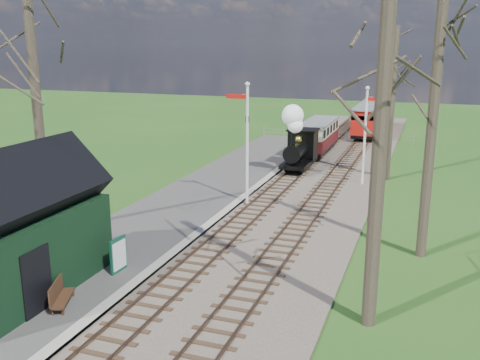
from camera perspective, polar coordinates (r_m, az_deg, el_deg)
The scene contains 18 objects.
distant_hills at distance 77.15m, azimuth 14.02°, elevation -4.39°, with size 114.40×48.00×22.02m.
ballast_bed at distance 32.27m, azimuth 7.60°, elevation -0.03°, with size 8.00×60.00×0.10m, color brown.
track_near at distance 32.54m, azimuth 5.37°, elevation 0.24°, with size 1.60×60.00×0.15m.
track_far at distance 32.02m, azimuth 9.87°, elevation -0.14°, with size 1.60×60.00×0.15m.
platform at distance 26.45m, azimuth -6.41°, elevation -3.11°, with size 5.00×44.00×0.20m, color #474442.
coping_strip at distance 25.56m, azimuth -1.76°, elevation -3.63°, with size 0.40×44.00×0.21m, color #B2AD9E.
station_shed at distance 18.34m, azimuth -22.77°, elevation -4.99°, with size 3.25×6.30×4.78m.
semaphore_near at distance 26.40m, azimuth 0.65°, elevation 4.82°, with size 1.22×0.24×6.22m.
semaphore_far at distance 31.14m, azimuth 13.35°, elevation 5.39°, with size 1.22×0.24×5.72m.
bare_trees at distance 19.97m, azimuth 0.83°, elevation 6.34°, with size 15.51×22.39×12.00m.
fence_line at distance 45.83m, azimuth 10.14°, elevation 4.77°, with size 12.60×0.08×1.00m.
locomotive at distance 34.08m, azimuth 6.27°, elevation 4.09°, with size 1.71×3.98×4.27m.
coach at distance 40.00m, azimuth 8.32°, elevation 4.78°, with size 1.99×6.83×2.10m.
red_carriage_a at distance 47.30m, azimuth 13.36°, elevation 6.11°, with size 2.12×5.26×2.24m.
red_carriage_b at distance 52.72m, azimuth 14.07°, elevation 6.88°, with size 2.12×5.26×2.24m.
sign_board at distance 19.34m, azimuth -12.84°, elevation -7.79°, with size 0.16×0.85×1.24m.
bench at distance 17.54m, azimuth -18.73°, elevation -11.45°, with size 0.93×1.47×0.81m.
person at distance 19.27m, azimuth -16.20°, elevation -7.83°, with size 0.51×0.34×1.40m, color black.
Camera 1 is at (7.73, -8.61, 7.98)m, focal length 40.00 mm.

